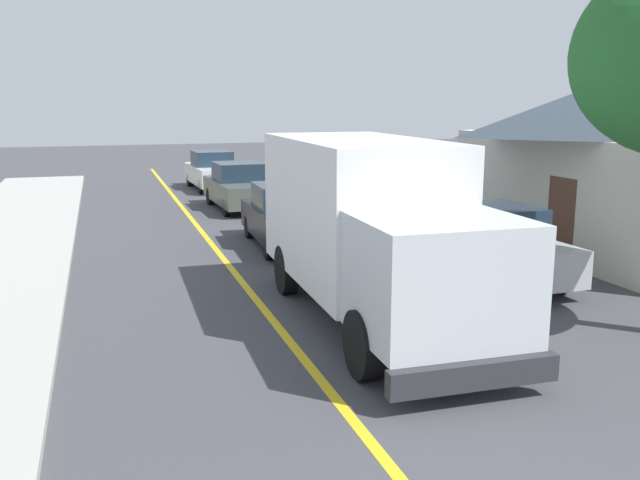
{
  "coord_description": "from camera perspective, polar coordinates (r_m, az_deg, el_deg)",
  "views": [
    {
      "loc": [
        -2.79,
        -2.2,
        3.9
      ],
      "look_at": [
        0.93,
        9.36,
        1.4
      ],
      "focal_mm": 38.4,
      "sensor_mm": 36.0,
      "label": 1
    }
  ],
  "objects": [
    {
      "name": "box_truck",
      "position": [
        12.17,
        4.2,
        1.49
      ],
      "size": [
        2.56,
        7.23,
        3.2
      ],
      "color": "white",
      "rests_on": "ground"
    },
    {
      "name": "centre_line_yellow",
      "position": [
        13.11,
        -4.74,
        -5.7
      ],
      "size": [
        0.16,
        56.0,
        0.01
      ],
      "primitive_type": "cube",
      "color": "gold",
      "rests_on": "ground"
    },
    {
      "name": "parked_car_far",
      "position": [
        30.73,
        -8.92,
        5.69
      ],
      "size": [
        2.0,
        4.48,
        1.67
      ],
      "color": "silver",
      "rests_on": "ground"
    },
    {
      "name": "parked_car_mid",
      "position": [
        24.94,
        -6.76,
        4.39
      ],
      "size": [
        1.97,
        4.47,
        1.67
      ],
      "color": "#4C564C",
      "rests_on": "ground"
    },
    {
      "name": "parked_car_near",
      "position": [
        18.45,
        -2.77,
        1.92
      ],
      "size": [
        1.97,
        4.47,
        1.67
      ],
      "color": "black",
      "rests_on": "ground"
    },
    {
      "name": "parked_van_across",
      "position": [
        15.36,
        13.97,
        -0.4
      ],
      "size": [
        1.93,
        4.45,
        1.67
      ],
      "color": "#B7B7BC",
      "rests_on": "ground"
    }
  ]
}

